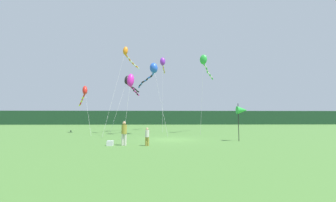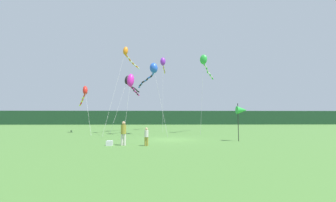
% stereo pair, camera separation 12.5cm
% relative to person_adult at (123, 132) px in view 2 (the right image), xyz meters
% --- Properties ---
extents(ground_plane, '(120.00, 120.00, 0.00)m').
position_rel_person_adult_xyz_m(ground_plane, '(3.53, 3.96, -0.98)').
color(ground_plane, '#477533').
extents(distant_treeline, '(108.00, 3.02, 4.17)m').
position_rel_person_adult_xyz_m(distant_treeline, '(3.53, 48.96, 1.11)').
color(distant_treeline, '#1E4228').
rests_on(distant_treeline, ground).
extents(person_adult, '(0.39, 0.39, 1.75)m').
position_rel_person_adult_xyz_m(person_adult, '(0.00, 0.00, 0.00)').
color(person_adult, silver).
rests_on(person_adult, ground).
extents(person_child, '(0.29, 0.29, 1.31)m').
position_rel_person_adult_xyz_m(person_child, '(1.71, -0.30, -0.25)').
color(person_child, olive).
rests_on(person_child, ground).
extents(cooler_box, '(0.42, 0.42, 0.36)m').
position_rel_person_adult_xyz_m(cooler_box, '(-0.96, -0.16, -0.80)').
color(cooler_box, silver).
rests_on(cooler_box, ground).
extents(banner_flag_pole, '(0.90, 0.70, 3.27)m').
position_rel_person_adult_xyz_m(banner_flag_pole, '(9.78, 2.51, 1.68)').
color(banner_flag_pole, black).
rests_on(banner_flag_pole, ground).
extents(kite_orange, '(2.88, 8.55, 11.44)m').
position_rel_person_adult_xyz_m(kite_orange, '(-1.87, 11.70, 9.52)').
color(kite_orange, '#B2B2B2').
rests_on(kite_orange, ground).
extents(kite_green, '(3.43, 7.03, 10.43)m').
position_rel_person_adult_xyz_m(kite_green, '(8.52, 11.85, 8.51)').
color(kite_green, '#B2B2B2').
rests_on(kite_green, ground).
extents(kite_black, '(2.75, 8.00, 8.42)m').
position_rel_person_adult_xyz_m(kite_black, '(-2.29, 15.30, 6.47)').
color(kite_black, '#B2B2B2').
rests_on(kite_black, ground).
extents(kite_magenta, '(1.19, 6.13, 7.48)m').
position_rel_person_adult_xyz_m(kite_magenta, '(-1.02, 9.83, 5.46)').
color(kite_magenta, '#B2B2B2').
rests_on(kite_magenta, ground).
extents(kite_blue, '(4.10, 8.05, 8.80)m').
position_rel_person_adult_xyz_m(kite_blue, '(1.59, 9.74, 6.89)').
color(kite_blue, '#B2B2B2').
rests_on(kite_blue, ground).
extents(kite_red, '(5.30, 9.65, 6.54)m').
position_rel_person_adult_xyz_m(kite_red, '(-8.04, 13.51, 4.48)').
color(kite_red, '#B2B2B2').
rests_on(kite_red, ground).
extents(kite_purple, '(0.88, 7.25, 12.05)m').
position_rel_person_adult_xyz_m(kite_purple, '(2.91, 18.19, 10.18)').
color(kite_purple, '#B2B2B2').
rests_on(kite_purple, ground).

